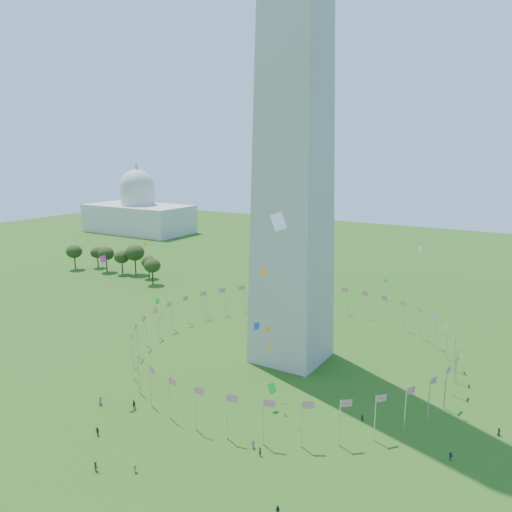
% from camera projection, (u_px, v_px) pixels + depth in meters
% --- Properties ---
extents(ground, '(600.00, 600.00, 0.00)m').
position_uv_depth(ground, '(161.00, 456.00, 87.93)').
color(ground, '#234C11').
rests_on(ground, ground).
extents(washington_monument, '(16.80, 16.80, 169.00)m').
position_uv_depth(washington_monument, '(296.00, 7.00, 112.26)').
color(washington_monument, '#B7B2A3').
rests_on(washington_monument, ground).
extents(flag_ring, '(80.24, 80.24, 9.00)m').
position_uv_depth(flag_ring, '(291.00, 341.00, 128.81)').
color(flag_ring, silver).
rests_on(flag_ring, ground).
extents(capitol_building, '(70.00, 35.00, 46.00)m').
position_uv_depth(capitol_building, '(138.00, 197.00, 325.11)').
color(capitol_building, beige).
rests_on(capitol_building, ground).
extents(crowd, '(102.14, 62.93, 1.98)m').
position_uv_depth(crowd, '(200.00, 485.00, 79.01)').
color(crowd, '#252525').
rests_on(crowd, ground).
extents(kites_aloft, '(97.89, 73.95, 42.05)m').
position_uv_depth(kites_aloft, '(255.00, 310.00, 97.64)').
color(kites_aloft, orange).
rests_on(kites_aloft, ground).
extents(tree_line_west, '(55.26, 16.24, 12.87)m').
position_uv_depth(tree_line_west, '(119.00, 262.00, 216.49)').
color(tree_line_west, '#2F4717').
rests_on(tree_line_west, ground).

